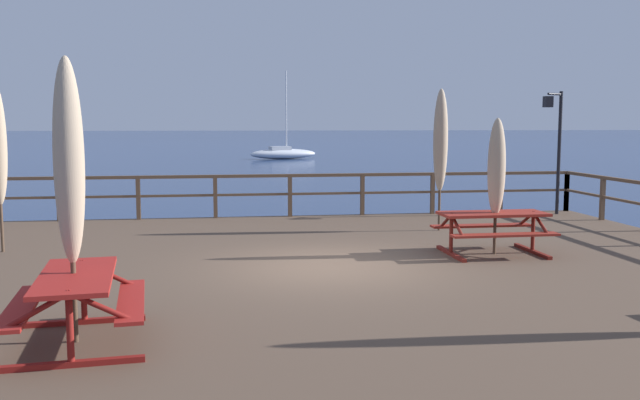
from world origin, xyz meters
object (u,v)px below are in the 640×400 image
Objects in this scene: patio_umbrella_short_front at (497,168)px; sailboat_distant at (283,153)px; picnic_table_mid_centre at (77,293)px; patio_umbrella_short_mid at (441,141)px; patio_umbrella_tall_front at (69,163)px; picnic_table_front_right at (493,224)px; lamp_post_hooked at (555,134)px.

sailboat_distant is (0.73, 49.03, -1.81)m from patio_umbrella_short_front.
picnic_table_mid_centre is 0.64× the size of patio_umbrella_short_mid.
patio_umbrella_tall_front is at bearing -97.77° from sailboat_distant.
picnic_table_front_right is 0.63× the size of patio_umbrella_tall_front.
picnic_table_mid_centre is 0.62× the size of lamp_post_hooked.
patio_umbrella_short_mid is (-0.07, 2.85, 1.43)m from picnic_table_front_right.
lamp_post_hooked is at bearing -86.18° from sailboat_distant.
patio_umbrella_short_mid reaches higher than picnic_table_mid_centre.
sailboat_distant is (0.77, 49.03, -0.80)m from picnic_table_front_right.
picnic_table_front_right is 0.25× the size of sailboat_distant.
picnic_table_mid_centre is at bearing -137.72° from lamp_post_hooked.
lamp_post_hooked is at bearing 42.28° from picnic_table_mid_centre.
lamp_post_hooked is 0.41× the size of sailboat_distant.
picnic_table_front_right is 6.41m from lamp_post_hooked.
patio_umbrella_tall_front is at bearing 123.44° from picnic_table_mid_centre.
patio_umbrella_short_front is 0.79× the size of patio_umbrella_short_mid.
patio_umbrella_short_mid reaches higher than patio_umbrella_short_front.
patio_umbrella_tall_front is 7.77m from patio_umbrella_short_front.
picnic_table_front_right is at bearing 178.21° from patio_umbrella_short_front.
picnic_table_mid_centre is 1.03× the size of picnic_table_front_right.
patio_umbrella_tall_front is 13.73m from lamp_post_hooked.
lamp_post_hooked reaches higher than picnic_table_mid_centre.
patio_umbrella_short_front is 0.77× the size of lamp_post_hooked.
patio_umbrella_short_front is at bearing -126.31° from lamp_post_hooked.
patio_umbrella_tall_front is 1.24× the size of patio_umbrella_short_front.
patio_umbrella_short_front is at bearing 33.20° from picnic_table_mid_centre.
picnic_table_front_right is at bearing -126.64° from lamp_post_hooked.
sailboat_distant is (-2.94, 44.04, -2.35)m from lamp_post_hooked.
picnic_table_mid_centre and picnic_table_front_right have the same top height.
patio_umbrella_short_mid is at bearing 91.46° from picnic_table_front_right.
picnic_table_front_right is at bearing -88.54° from patio_umbrella_short_mid.
picnic_table_front_right is 3.19m from patio_umbrella_short_mid.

